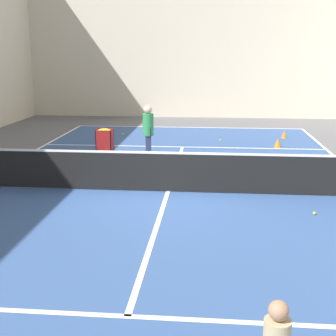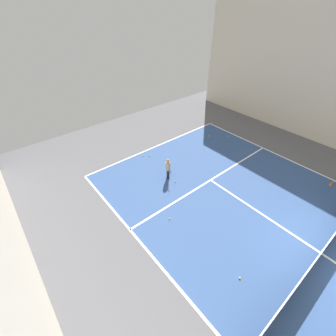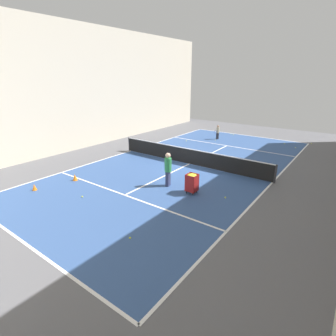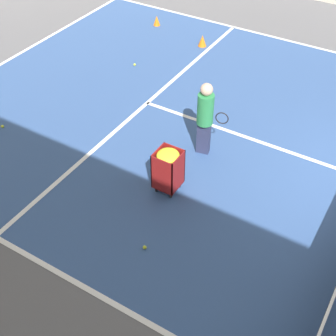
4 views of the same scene
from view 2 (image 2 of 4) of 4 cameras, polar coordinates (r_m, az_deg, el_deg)
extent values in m
plane|color=#5B5B60|center=(10.96, 34.30, -17.44)|extent=(31.46, 31.46, 0.00)
cube|color=#335189|center=(10.95, 34.30, -17.43)|extent=(10.17, 20.49, 0.00)
cube|color=white|center=(14.99, -2.49, 5.75)|extent=(10.17, 0.10, 0.00)
cube|color=white|center=(12.31, 10.75, -3.03)|extent=(10.17, 0.10, 0.00)
cube|color=white|center=(10.95, 34.31, -17.42)|extent=(0.10, 11.27, 0.00)
cube|color=black|center=(10.61, 35.23, -15.85)|extent=(10.27, 0.03, 0.93)
cube|color=white|center=(10.28, 36.21, -14.13)|extent=(10.27, 0.04, 0.05)
cube|color=black|center=(12.07, 0.00, -1.51)|extent=(0.20, 0.23, 0.55)
cylinder|color=tan|center=(11.75, 0.00, 0.48)|extent=(0.33, 0.33, 0.49)
sphere|color=#A87A5B|center=(11.55, 0.00, 1.82)|extent=(0.18, 0.18, 0.18)
torus|color=#2D478C|center=(11.60, 0.56, -0.86)|extent=(0.15, 0.26, 0.28)
cone|color=orange|center=(14.46, 36.22, -3.10)|extent=(0.16, 0.16, 0.32)
sphere|color=yellow|center=(10.19, 0.45, -12.73)|extent=(0.07, 0.07, 0.07)
sphere|color=yellow|center=(16.28, 10.41, 8.01)|extent=(0.07, 0.07, 0.07)
sphere|color=yellow|center=(9.08, 17.78, -25.06)|extent=(0.07, 0.07, 0.07)
sphere|color=yellow|center=(18.23, 11.12, 11.24)|extent=(0.07, 0.07, 0.07)
sphere|color=yellow|center=(13.97, -6.31, 3.07)|extent=(0.07, 0.07, 0.07)
sphere|color=yellow|center=(13.97, -4.71, 3.19)|extent=(0.07, 0.07, 0.07)
sphere|color=yellow|center=(11.96, 1.89, -3.46)|extent=(0.07, 0.07, 0.07)
sphere|color=yellow|center=(16.56, 14.94, 7.86)|extent=(0.07, 0.07, 0.07)
camera|label=1|loc=(13.58, -8.41, 17.43)|focal=50.00mm
camera|label=3|loc=(20.85, 86.03, -5.95)|focal=28.00mm
camera|label=4|loc=(15.87, 54.47, 18.70)|focal=50.00mm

